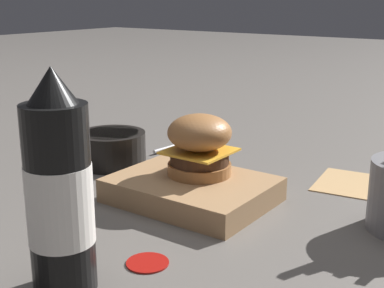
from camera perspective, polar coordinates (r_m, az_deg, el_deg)
The scene contains 8 objects.
ground_plane at distance 0.75m, azimuth 0.50°, elevation -6.21°, with size 6.00×6.00×0.00m, color #5B5651.
serving_board at distance 0.75m, azimuth 0.00°, elevation -4.90°, with size 0.21×0.16×0.03m.
burger at distance 0.75m, azimuth 0.81°, elevation -0.05°, with size 0.09×0.09×0.09m.
ketchup_bottle at distance 0.52m, azimuth -13.96°, elevation -5.19°, with size 0.06×0.06×0.22m.
side_bowl at distance 0.92m, azimuth -8.56°, elevation -0.39°, with size 0.12×0.12×0.06m.
spoon at distance 1.05m, azimuth 0.63°, elevation 0.50°, with size 0.04×0.17×0.01m.
ketchup_puddle at distance 0.59m, azimuth -4.77°, elevation -12.44°, with size 0.05×0.05×0.00m.
parchment_square at distance 0.86m, azimuth 17.22°, elevation -4.11°, with size 0.13×0.13×0.00m.
Camera 1 is at (-0.40, 0.57, 0.28)m, focal length 50.00 mm.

